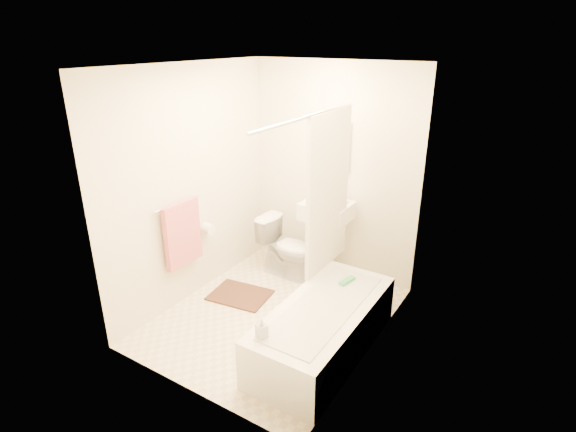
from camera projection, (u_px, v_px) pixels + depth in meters
The scene contains 17 objects.
floor at pixel (275, 316), 4.51m from camera, with size 2.40×2.40×0.00m, color beige.
ceiling at pixel (272, 65), 3.61m from camera, with size 2.40×2.40×0.00m, color white.
wall_back at pixel (333, 172), 5.01m from camera, with size 2.00×0.02×2.40m, color beige.
wall_left at pixel (192, 186), 4.55m from camera, with size 0.02×2.40×2.40m, color beige.
wall_right at pixel (378, 228), 3.57m from camera, with size 0.02×2.40×2.40m, color beige.
mirror at pixel (333, 146), 4.88m from camera, with size 0.40×0.03×0.55m, color white.
curtain_rod at pixel (309, 116), 3.69m from camera, with size 0.03×0.03×1.70m, color silver.
shower_curtain at pixel (328, 193), 4.30m from camera, with size 0.04×0.80×1.55m, color silver.
towel_bar at pixel (177, 203), 4.37m from camera, with size 0.02×0.02×0.60m, color silver.
towel at pixel (183, 234), 4.48m from camera, with size 0.06×0.45×0.66m, color #CC7266.
toilet_paper at pixel (208, 229), 4.80m from camera, with size 0.12×0.12×0.11m, color white.
toilet at pixel (288, 248), 5.19m from camera, with size 0.39×0.69×0.68m, color silver.
sink at pixel (327, 238), 5.03m from camera, with size 0.52×0.42×1.02m, color white, non-canonical shape.
bathtub at pixel (324, 328), 3.95m from camera, with size 0.70×1.60×0.45m, color white, non-canonical shape.
bath_mat at pixel (240, 295), 4.86m from camera, with size 0.62×0.46×0.02m, color #4C2A20.
soap_bottle at pixel (262, 328), 3.44m from camera, with size 0.08×0.08×0.17m, color silver.
scrub_brush at pixel (347, 281), 4.23m from camera, with size 0.06×0.19×0.04m, color #3DB767.
Camera 1 is at (2.13, -3.16, 2.62)m, focal length 28.00 mm.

